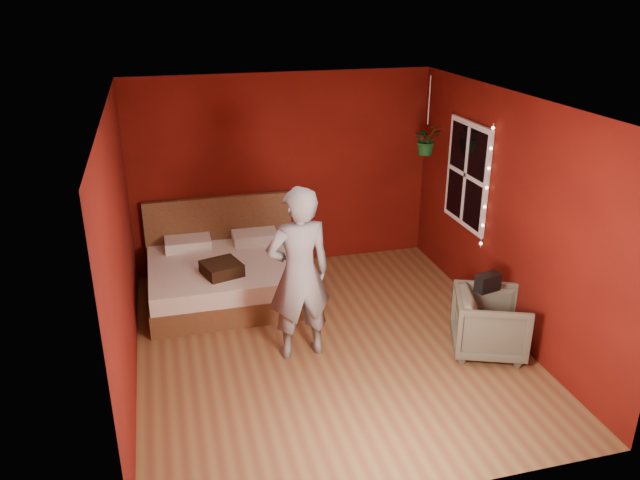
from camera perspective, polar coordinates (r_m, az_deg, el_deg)
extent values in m
plane|color=brown|center=(6.84, 0.75, -9.51)|extent=(4.50, 4.50, 0.00)
cube|color=#67120A|center=(8.33, -3.40, 6.21)|extent=(4.00, 0.02, 2.60)
cube|color=#67120A|center=(4.35, 8.98, -9.99)|extent=(4.00, 0.02, 2.60)
cube|color=#67120A|center=(6.06, -17.81, -1.15)|extent=(0.02, 4.50, 2.60)
cube|color=#67120A|center=(7.03, 16.81, 2.20)|extent=(0.02, 4.50, 2.60)
cube|color=white|center=(5.89, 0.88, 12.60)|extent=(4.00, 4.50, 0.02)
cube|color=white|center=(7.69, 13.31, 5.82)|extent=(0.04, 0.97, 1.27)
cube|color=black|center=(7.68, 13.21, 5.82)|extent=(0.02, 0.85, 1.15)
cube|color=white|center=(7.68, 13.18, 5.82)|extent=(0.03, 0.05, 1.15)
cube|color=white|center=(7.68, 13.18, 5.82)|extent=(0.03, 0.85, 0.05)
cylinder|color=silver|center=(7.24, 15.00, 4.64)|extent=(0.01, 0.01, 1.45)
sphere|color=#FFF2CC|center=(7.46, 14.49, -0.30)|extent=(0.04, 0.04, 0.04)
sphere|color=#FFF2CC|center=(7.38, 14.66, 1.31)|extent=(0.04, 0.04, 0.04)
sphere|color=#FFF2CC|center=(7.31, 14.83, 2.96)|extent=(0.04, 0.04, 0.04)
sphere|color=#FFF2CC|center=(7.24, 15.00, 4.64)|extent=(0.04, 0.04, 0.04)
sphere|color=#FFF2CC|center=(7.18, 15.18, 6.35)|extent=(0.04, 0.04, 0.04)
sphere|color=#FFF2CC|center=(7.12, 15.36, 8.08)|extent=(0.04, 0.04, 0.04)
sphere|color=#FFF2CC|center=(7.07, 15.55, 9.85)|extent=(0.04, 0.04, 0.04)
cube|color=brown|center=(7.82, -8.32, -4.28)|extent=(1.92, 1.63, 0.27)
cube|color=white|center=(7.72, -8.42, -2.69)|extent=(1.88, 1.60, 0.21)
cube|color=brown|center=(8.37, -9.13, 0.44)|extent=(1.92, 0.08, 1.06)
cube|color=silver|center=(8.12, -11.98, -0.31)|extent=(0.58, 0.36, 0.13)
cube|color=silver|center=(8.20, -5.96, 0.28)|extent=(0.58, 0.36, 0.13)
imported|color=gray|center=(6.25, -1.93, -3.13)|extent=(0.71, 0.50, 1.84)
imported|color=#666751|center=(6.79, 15.29, -7.31)|extent=(0.95, 0.94, 0.67)
cube|color=black|center=(6.66, 15.09, -3.77)|extent=(0.28, 0.19, 0.18)
cube|color=#301D10|center=(7.33, -8.98, -2.59)|extent=(0.51, 0.51, 0.15)
cylinder|color=silver|center=(7.87, 9.96, 12.48)|extent=(0.01, 0.01, 0.59)
imported|color=#18541B|center=(7.96, 9.72, 9.04)|extent=(0.37, 0.33, 0.38)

